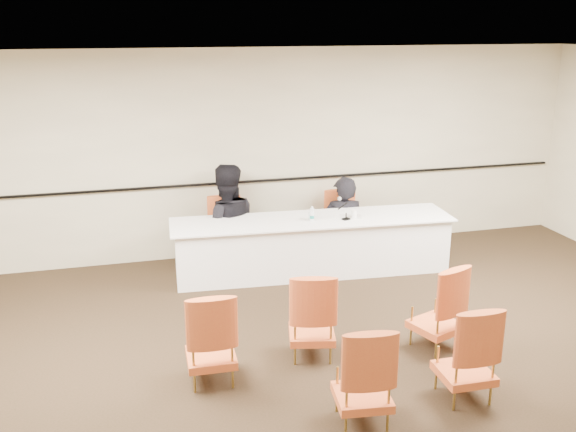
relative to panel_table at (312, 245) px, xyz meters
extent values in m
plane|color=black|center=(-0.57, -2.98, -0.38)|extent=(10.00, 10.00, 0.00)
plane|color=silver|center=(-0.57, -2.98, 2.62)|extent=(10.00, 10.00, 0.00)
cube|color=beige|center=(-0.57, 1.02, 1.12)|extent=(10.00, 0.04, 3.00)
cube|color=black|center=(-0.57, 0.98, 0.72)|extent=(9.80, 0.04, 0.03)
imported|color=black|center=(0.64, 0.52, -0.07)|extent=(0.71, 0.54, 1.78)
imported|color=black|center=(-1.09, 0.65, 0.09)|extent=(0.97, 0.76, 1.95)
cube|color=silver|center=(0.54, -0.04, 0.39)|extent=(0.35, 0.30, 0.00)
cylinder|color=silver|center=(-0.04, -0.03, 0.43)|extent=(0.07, 0.07, 0.10)
cylinder|color=white|center=(0.56, -0.11, 0.44)|extent=(0.08, 0.08, 0.12)
camera|label=1|loc=(-2.50, -7.94, 2.96)|focal=40.00mm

